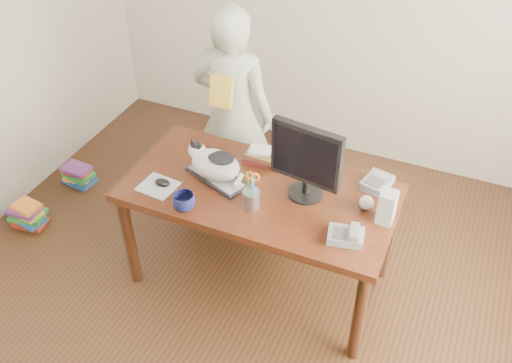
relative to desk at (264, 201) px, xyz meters
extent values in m
plane|color=black|center=(0.00, -0.68, -0.60)|extent=(4.50, 4.50, 0.00)
cube|color=black|center=(0.00, -0.08, 0.12)|extent=(1.60, 0.80, 0.05)
cylinder|color=black|center=(-0.74, -0.42, -0.25)|extent=(0.07, 0.07, 0.70)
cylinder|color=black|center=(0.74, -0.42, -0.25)|extent=(0.07, 0.07, 0.70)
cylinder|color=black|center=(-0.74, 0.26, -0.25)|extent=(0.07, 0.07, 0.70)
cylinder|color=black|center=(0.74, 0.26, -0.25)|extent=(0.07, 0.07, 0.70)
cube|color=black|center=(0.00, 0.28, -0.20)|extent=(1.45, 0.03, 0.50)
cube|color=black|center=(-0.28, -0.09, 0.16)|extent=(0.43, 0.29, 0.02)
cube|color=silver|center=(-0.28, -0.09, 0.17)|extent=(0.39, 0.25, 0.00)
ellipsoid|color=white|center=(-0.28, -0.09, 0.25)|extent=(0.35, 0.28, 0.19)
ellipsoid|color=white|center=(-0.42, -0.05, 0.29)|extent=(0.14, 0.14, 0.10)
ellipsoid|color=black|center=(-0.42, -0.05, 0.33)|extent=(0.10, 0.09, 0.04)
cone|color=black|center=(-0.44, -0.05, 0.35)|extent=(0.07, 0.06, 0.06)
cone|color=black|center=(-0.40, -0.07, 0.35)|extent=(0.06, 0.06, 0.06)
ellipsoid|color=black|center=(-0.23, -0.11, 0.33)|extent=(0.20, 0.18, 0.04)
cylinder|color=white|center=(-0.12, -0.10, 0.19)|extent=(0.05, 0.13, 0.04)
cylinder|color=black|center=(0.26, -0.01, 0.16)|extent=(0.23, 0.23, 0.02)
cylinder|color=black|center=(0.26, -0.01, 0.21)|extent=(0.05, 0.05, 0.09)
cube|color=black|center=(0.26, -0.03, 0.44)|extent=(0.42, 0.11, 0.35)
cube|color=black|center=(0.25, -0.05, 0.44)|extent=(0.38, 0.06, 0.30)
cylinder|color=#99999E|center=(0.02, -0.23, 0.20)|extent=(0.10, 0.10, 0.11)
cylinder|color=black|center=(0.00, -0.22, 0.30)|extent=(0.03, 0.04, 0.16)
cylinder|color=#0D61B8|center=(0.03, -0.25, 0.30)|extent=(0.03, 0.04, 0.17)
cylinder|color=red|center=(0.02, -0.21, 0.30)|extent=(0.01, 0.04, 0.16)
cylinder|color=#19811C|center=(0.00, -0.25, 0.30)|extent=(0.02, 0.03, 0.17)
cylinder|color=silver|center=(0.02, -0.24, 0.31)|extent=(0.02, 0.03, 0.12)
cylinder|color=silver|center=(0.03, -0.24, 0.31)|extent=(0.02, 0.03, 0.12)
torus|color=orange|center=(0.01, -0.24, 0.37)|extent=(0.05, 0.02, 0.05)
torus|color=orange|center=(0.04, -0.24, 0.37)|extent=(0.05, 0.02, 0.05)
cube|color=#A6AAB2|center=(-0.56, -0.29, 0.15)|extent=(0.23, 0.21, 0.00)
ellipsoid|color=black|center=(-0.54, -0.27, 0.17)|extent=(0.10, 0.07, 0.04)
imported|color=black|center=(-0.32, -0.40, 0.20)|extent=(0.18, 0.18, 0.10)
cube|color=slate|center=(0.58, -0.28, 0.17)|extent=(0.21, 0.17, 0.05)
cube|color=#3A3A3C|center=(0.55, -0.29, 0.20)|extent=(0.09, 0.11, 0.01)
cube|color=silver|center=(0.62, -0.26, 0.21)|extent=(0.08, 0.17, 0.06)
cube|color=#979799|center=(0.74, -0.05, 0.25)|extent=(0.09, 0.10, 0.20)
sphere|color=beige|center=(0.61, 0.01, 0.19)|extent=(0.08, 0.08, 0.08)
cube|color=#491316|center=(-0.10, 0.20, 0.16)|extent=(0.23, 0.17, 0.03)
cube|color=brown|center=(-0.09, 0.19, 0.20)|extent=(0.20, 0.16, 0.03)
cube|color=silver|center=(-0.11, 0.20, 0.22)|extent=(0.15, 0.13, 0.02)
cube|color=slate|center=(0.62, 0.23, 0.17)|extent=(0.18, 0.22, 0.05)
cube|color=#3A3A3C|center=(0.61, 0.20, 0.20)|extent=(0.11, 0.11, 0.01)
imported|color=silver|center=(-0.47, 0.56, 0.18)|extent=(0.59, 0.40, 1.57)
cube|color=gold|center=(-0.47, 0.39, 0.45)|extent=(0.15, 0.09, 0.21)
cube|color=#A52717|center=(-1.75, -0.28, -0.59)|extent=(0.25, 0.19, 0.03)
cube|color=navy|center=(-1.74, -0.28, -0.56)|extent=(0.23, 0.18, 0.03)
cube|color=#27832F|center=(-1.76, -0.27, -0.53)|extent=(0.27, 0.22, 0.03)
cube|color=gold|center=(-1.75, -0.28, -0.49)|extent=(0.21, 0.16, 0.03)
cube|color=#632F76|center=(-1.76, -0.29, -0.46)|extent=(0.23, 0.17, 0.03)
cube|color=orange|center=(-1.74, -0.27, -0.43)|extent=(0.21, 0.17, 0.03)
cube|color=navy|center=(-1.72, 0.27, -0.59)|extent=(0.25, 0.19, 0.03)
cube|color=orange|center=(-1.73, 0.28, -0.55)|extent=(0.22, 0.19, 0.03)
cube|color=#27832F|center=(-1.71, 0.27, -0.52)|extent=(0.24, 0.19, 0.03)
cube|color=#A52717|center=(-1.72, 0.28, -0.49)|extent=(0.21, 0.16, 0.03)
cube|color=#632F76|center=(-1.73, 0.27, -0.46)|extent=(0.22, 0.17, 0.03)
camera|label=1|loc=(1.00, -2.44, 2.29)|focal=40.00mm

